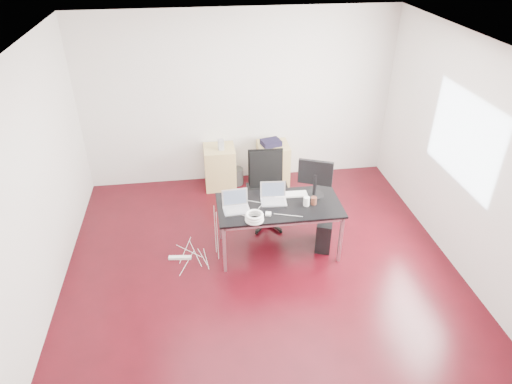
{
  "coord_description": "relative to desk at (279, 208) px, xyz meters",
  "views": [
    {
      "loc": [
        -0.71,
        -4.44,
        3.94
      ],
      "look_at": [
        0.0,
        0.55,
        0.85
      ],
      "focal_mm": 32.0,
      "sensor_mm": 36.0,
      "label": 1
    }
  ],
  "objects": [
    {
      "name": "cup_white",
      "position": [
        0.34,
        -0.07,
        0.11
      ],
      "size": [
        0.1,
        0.1,
        0.12
      ],
      "primitive_type": "cylinder",
      "rotation": [
        0.0,
        0.0,
        -0.28
      ],
      "color": "white",
      "rests_on": "desk"
    },
    {
      "name": "keyboard",
      "position": [
        0.19,
        0.2,
        0.06
      ],
      "size": [
        0.44,
        0.15,
        0.02
      ],
      "primitive_type": "cube",
      "rotation": [
        0.0,
        0.0,
        -0.03
      ],
      "color": "white",
      "rests_on": "desk"
    },
    {
      "name": "laptop_left",
      "position": [
        -0.56,
        -0.02,
        0.11
      ],
      "size": [
        0.35,
        0.28,
        0.23
      ],
      "rotation": [
        0.0,
        0.0,
        0.07
      ],
      "color": "silver",
      "rests_on": "desk"
    },
    {
      "name": "navy_garment",
      "position": [
        0.2,
        1.82,
        0.07
      ],
      "size": [
        0.35,
        0.31,
        0.09
      ],
      "primitive_type": "cube",
      "rotation": [
        0.0,
        0.0,
        0.25
      ],
      "color": "black",
      "rests_on": "filing_cabinet_right"
    },
    {
      "name": "room_shell",
      "position": [
        -0.24,
        -0.39,
        0.73
      ],
      "size": [
        5.0,
        5.0,
        5.0
      ],
      "color": "#32050C",
      "rests_on": "ground"
    },
    {
      "name": "laptop_right",
      "position": [
        -0.06,
        0.1,
        0.11
      ],
      "size": [
        0.35,
        0.28,
        0.23
      ],
      "rotation": [
        0.0,
        0.0,
        -0.08
      ],
      "color": "silver",
      "rests_on": "desk"
    },
    {
      "name": "power_strip",
      "position": [
        -1.33,
        -0.02,
        -0.66
      ],
      "size": [
        0.31,
        0.1,
        0.04
      ],
      "primitive_type": "cube",
      "rotation": [
        0.0,
        0.0,
        -0.12
      ],
      "color": "white",
      "rests_on": "ground"
    },
    {
      "name": "wastebasket",
      "position": [
        -0.38,
        1.85,
        -0.54
      ],
      "size": [
        0.3,
        0.3,
        0.28
      ],
      "primitive_type": "cylinder",
      "rotation": [
        0.0,
        0.0,
        0.28
      ],
      "color": "black",
      "rests_on": "ground"
    },
    {
      "name": "cable_coil",
      "position": [
        -0.37,
        -0.32,
        0.11
      ],
      "size": [
        0.24,
        0.24,
        0.11
      ],
      "rotation": [
        0.0,
        0.0,
        -0.09
      ],
      "color": "white",
      "rests_on": "desk"
    },
    {
      "name": "desk",
      "position": [
        0.0,
        0.0,
        0.0
      ],
      "size": [
        1.6,
        0.8,
        0.73
      ],
      "color": "black",
      "rests_on": "ground"
    },
    {
      "name": "speaker",
      "position": [
        -0.62,
        1.76,
        0.11
      ],
      "size": [
        0.1,
        0.09,
        0.18
      ],
      "primitive_type": "cube",
      "rotation": [
        0.0,
        0.0,
        0.13
      ],
      "color": "#9E9E9E",
      "rests_on": "filing_cabinet_left"
    },
    {
      "name": "pc_tower",
      "position": [
        0.64,
        0.01,
        -0.46
      ],
      "size": [
        0.34,
        0.49,
        0.44
      ],
      "primitive_type": "cube",
      "rotation": [
        0.0,
        0.0,
        -0.35
      ],
      "color": "black",
      "rests_on": "ground"
    },
    {
      "name": "filing_cabinet_right",
      "position": [
        0.25,
        1.83,
        -0.33
      ],
      "size": [
        0.5,
        0.5,
        0.7
      ],
      "primitive_type": "cube",
      "color": "tan",
      "rests_on": "ground"
    },
    {
      "name": "power_adapter",
      "position": [
        -0.18,
        -0.21,
        0.07
      ],
      "size": [
        0.08,
        0.08,
        0.03
      ],
      "primitive_type": "cube",
      "rotation": [
        0.0,
        0.0,
        -0.24
      ],
      "color": "white",
      "rests_on": "desk"
    },
    {
      "name": "cup_brown",
      "position": [
        0.44,
        -0.05,
        0.1
      ],
      "size": [
        0.1,
        0.1,
        0.1
      ],
      "primitive_type": "cylinder",
      "rotation": [
        0.0,
        0.0,
        0.3
      ],
      "color": "#562A1D",
      "rests_on": "desk"
    },
    {
      "name": "office_chair",
      "position": [
        -0.05,
        0.7,
        -0.07
      ],
      "size": [
        0.5,
        0.52,
        1.08
      ],
      "rotation": [
        0.0,
        0.0,
        -0.05
      ],
      "color": "black",
      "rests_on": "ground"
    },
    {
      "name": "filing_cabinet_left",
      "position": [
        -0.65,
        1.83,
        -0.33
      ],
      "size": [
        0.5,
        0.5,
        0.7
      ],
      "primitive_type": "cube",
      "color": "tan",
      "rests_on": "ground"
    },
    {
      "name": "monitor",
      "position": [
        0.5,
        0.17,
        0.34
      ],
      "size": [
        0.43,
        0.26,
        0.51
      ],
      "rotation": [
        0.0,
        0.0,
        -0.4
      ],
      "color": "black",
      "rests_on": "desk"
    }
  ]
}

